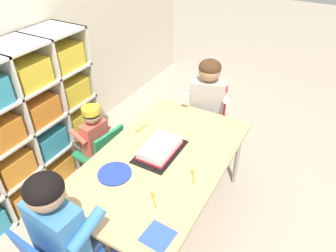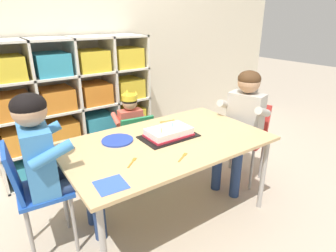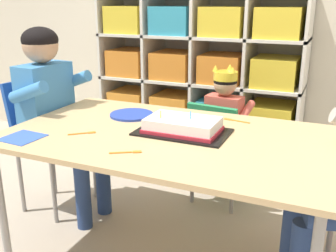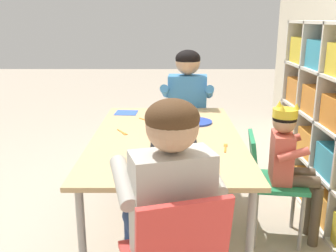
% 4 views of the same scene
% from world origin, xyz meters
% --- Properties ---
extents(ground, '(16.00, 16.00, 0.00)m').
position_xyz_m(ground, '(0.00, 0.00, 0.00)').
color(ground, tan).
extents(storage_cubby_shelf, '(1.47, 0.40, 1.28)m').
position_xyz_m(storage_cubby_shelf, '(-0.27, 1.16, 0.61)').
color(storage_cubby_shelf, silver).
rests_on(storage_cubby_shelf, ground).
extents(activity_table, '(1.45, 0.87, 0.63)m').
position_xyz_m(activity_table, '(0.00, 0.00, 0.59)').
color(activity_table, tan).
rests_on(activity_table, ground).
extents(classroom_chair_blue, '(0.36, 0.38, 0.65)m').
position_xyz_m(classroom_chair_blue, '(0.06, 0.60, 0.39)').
color(classroom_chair_blue, '#238451').
rests_on(classroom_chair_blue, ground).
extents(child_with_crown, '(0.32, 0.32, 0.85)m').
position_xyz_m(child_with_crown, '(0.07, 0.71, 0.53)').
color(child_with_crown, '#D15647').
rests_on(child_with_crown, ground).
extents(adult_helper_seated, '(0.44, 0.42, 1.07)m').
position_xyz_m(adult_helper_seated, '(-0.76, 0.15, 0.67)').
color(adult_helper_seated, '#3D7FBC').
rests_on(adult_helper_seated, ground).
extents(classroom_chair_guest_side, '(0.41, 0.44, 0.72)m').
position_xyz_m(classroom_chair_guest_side, '(0.93, 0.04, 0.44)').
color(classroom_chair_guest_side, red).
rests_on(classroom_chair_guest_side, ground).
extents(guest_at_table_side, '(0.48, 0.46, 1.03)m').
position_xyz_m(guest_at_table_side, '(0.81, 0.01, 0.64)').
color(guest_at_table_side, '#B2ADA3').
rests_on(guest_at_table_side, ground).
extents(birthday_cake_on_tray, '(0.41, 0.26, 0.10)m').
position_xyz_m(birthday_cake_on_tray, '(0.05, 0.04, 0.66)').
color(birthday_cake_on_tray, black).
rests_on(birthday_cake_on_tray, activity_table).
extents(paper_plate_stack, '(0.22, 0.22, 0.01)m').
position_xyz_m(paper_plate_stack, '(-0.29, 0.19, 0.64)').
color(paper_plate_stack, '#233DA3').
rests_on(paper_plate_stack, activity_table).
extents(paper_napkin_square, '(0.17, 0.17, 0.00)m').
position_xyz_m(paper_napkin_square, '(-0.56, -0.30, 0.63)').
color(paper_napkin_square, '#3356B7').
rests_on(paper_napkin_square, activity_table).
extents(fork_by_napkin, '(0.12, 0.08, 0.00)m').
position_xyz_m(fork_by_napkin, '(-0.06, -0.27, 0.63)').
color(fork_by_napkin, orange).
rests_on(fork_by_napkin, activity_table).
extents(fork_beside_plate_stack, '(0.10, 0.09, 0.00)m').
position_xyz_m(fork_beside_plate_stack, '(-0.35, -0.15, 0.63)').
color(fork_beside_plate_stack, orange).
rests_on(fork_beside_plate_stack, activity_table).
extents(fork_near_child_seat, '(0.14, 0.04, 0.00)m').
position_xyz_m(fork_near_child_seat, '(0.22, 0.32, 0.63)').
color(fork_near_child_seat, orange).
rests_on(fork_near_child_seat, activity_table).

